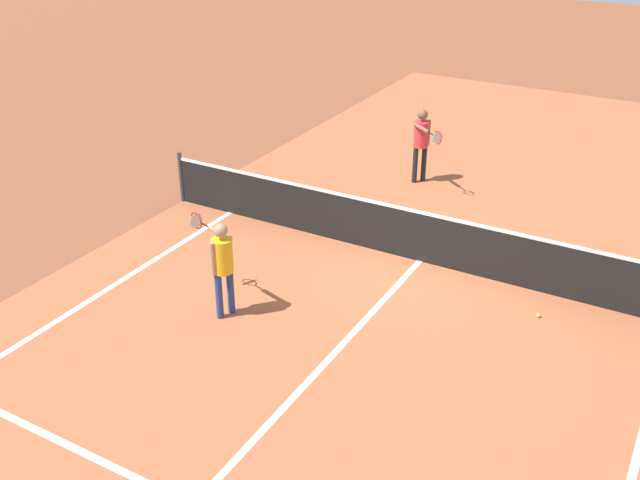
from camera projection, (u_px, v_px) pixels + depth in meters
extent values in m
plane|color=brown|center=(420.00, 261.00, 12.99)|extent=(60.00, 60.00, 0.00)
cube|color=#9E5433|center=(420.00, 261.00, 12.99)|extent=(10.62, 24.40, 0.00)
cube|color=white|center=(333.00, 354.00, 10.51)|extent=(0.10, 6.40, 0.01)
cylinder|color=#33383D|center=(181.00, 177.00, 15.08)|extent=(0.09, 0.09, 1.07)
cube|color=black|center=(421.00, 238.00, 12.78)|extent=(10.62, 0.02, 0.91)
cube|color=white|center=(423.00, 213.00, 12.56)|extent=(10.62, 0.03, 0.05)
cylinder|color=navy|center=(219.00, 296.00, 11.20)|extent=(0.11, 0.11, 0.77)
cylinder|color=navy|center=(231.00, 291.00, 11.34)|extent=(0.11, 0.11, 0.77)
cylinder|color=gold|center=(222.00, 255.00, 10.97)|extent=(0.32, 0.32, 0.54)
sphere|color=#A87A5B|center=(221.00, 230.00, 10.78)|extent=(0.21, 0.21, 0.21)
cylinder|color=#A87A5B|center=(213.00, 259.00, 10.86)|extent=(0.08, 0.08, 0.53)
cylinder|color=#A87A5B|center=(220.00, 233.00, 11.15)|extent=(0.53, 0.23, 0.08)
cylinder|color=black|center=(205.00, 225.00, 11.39)|extent=(0.22, 0.09, 0.03)
torus|color=red|center=(196.00, 220.00, 11.54)|extent=(0.28, 0.10, 0.28)
cylinder|color=silver|center=(196.00, 220.00, 11.54)|extent=(0.08, 0.24, 0.25)
cylinder|color=black|center=(424.00, 163.00, 16.11)|extent=(0.11, 0.11, 0.81)
cylinder|color=black|center=(415.00, 165.00, 16.04)|extent=(0.11, 0.11, 0.81)
cylinder|color=red|center=(421.00, 134.00, 15.76)|extent=(0.32, 0.32, 0.57)
sphere|color=brown|center=(423.00, 114.00, 15.56)|extent=(0.22, 0.22, 0.22)
cylinder|color=brown|center=(428.00, 133.00, 15.82)|extent=(0.08, 0.08, 0.55)
cylinder|color=brown|center=(422.00, 128.00, 15.37)|extent=(0.49, 0.40, 0.08)
cylinder|color=black|center=(431.00, 134.00, 15.05)|extent=(0.19, 0.15, 0.03)
torus|color=red|center=(438.00, 137.00, 14.86)|extent=(0.24, 0.19, 0.28)
cylinder|color=silver|center=(438.00, 137.00, 14.86)|extent=(0.15, 0.20, 0.25)
sphere|color=#CCE033|center=(538.00, 315.00, 11.36)|extent=(0.07, 0.07, 0.07)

